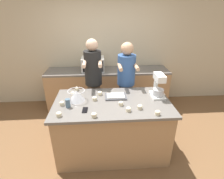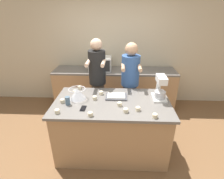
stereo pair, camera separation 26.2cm
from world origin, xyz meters
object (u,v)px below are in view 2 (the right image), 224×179
object	(u,v)px
baking_tray	(116,96)
cupcake_10	(155,115)
mixing_bowl	(77,93)
cupcake_9	(80,87)
person_right	(130,85)
cupcake_7	(101,93)
cupcake_4	(90,114)
cupcake_6	(120,104)
cupcake_2	(126,110)
stand_mixer	(160,89)
cupcake_8	(57,111)
cupcake_0	(95,98)
person_left	(98,83)
microwave_oven	(100,64)
drinking_glass	(68,101)
cupcake_5	(75,92)
cupcake_1	(62,101)
cell_phone	(83,108)
cupcake_3	(138,108)

from	to	relation	value
baking_tray	cupcake_10	bearing A→B (deg)	-46.76
mixing_bowl	cupcake_9	bearing A→B (deg)	96.81
person_right	cupcake_7	size ratio (longest dim) A/B	24.04
cupcake_4	cupcake_6	world-z (taller)	same
cupcake_2	stand_mixer	bearing A→B (deg)	38.33
cupcake_4	cupcake_8	bearing A→B (deg)	173.89
cupcake_0	cupcake_4	bearing A→B (deg)	-89.62
person_left	mixing_bowl	xyz separation A→B (m)	(-0.24, -0.61, 0.08)
cupcake_4	cupcake_9	world-z (taller)	same
microwave_oven	cupcake_0	size ratio (longest dim) A/B	7.12
cupcake_0	cupcake_8	size ratio (longest dim) A/B	1.00
baking_tray	drinking_glass	size ratio (longest dim) A/B	2.60
mixing_bowl	cupcake_8	bearing A→B (deg)	-112.80
baking_tray	cupcake_10	distance (m)	0.75
mixing_bowl	cupcake_8	world-z (taller)	mixing_bowl
drinking_glass	cupcake_5	xyz separation A→B (m)	(0.02, 0.37, -0.03)
cupcake_4	drinking_glass	bearing A→B (deg)	143.08
person_right	cupcake_4	size ratio (longest dim) A/B	24.04
stand_mixer	cupcake_4	distance (m)	1.14
person_right	baking_tray	xyz separation A→B (m)	(-0.24, -0.56, 0.05)
mixing_bowl	cupcake_5	world-z (taller)	mixing_bowl
microwave_oven	cupcake_7	distance (m)	1.27
microwave_oven	cupcake_1	bearing A→B (deg)	-104.59
mixing_bowl	cell_phone	bearing A→B (deg)	-64.52
cell_phone	cupcake_9	bearing A→B (deg)	105.84
cell_phone	drinking_glass	world-z (taller)	drinking_glass
cell_phone	cupcake_8	bearing A→B (deg)	-158.15
mixing_bowl	cupcake_3	xyz separation A→B (m)	(0.91, -0.32, -0.05)
mixing_bowl	cell_phone	distance (m)	0.34
drinking_glass	cupcake_3	xyz separation A→B (m)	(1.01, -0.12, -0.03)
cupcake_0	cupcake_3	size ratio (longest dim) A/B	1.00
mixing_bowl	drinking_glass	bearing A→B (deg)	-116.74
person_left	cupcake_5	world-z (taller)	person_left
microwave_oven	cupcake_4	bearing A→B (deg)	-87.98
stand_mixer	cupcake_1	bearing A→B (deg)	-172.52
microwave_oven	cupcake_10	bearing A→B (deg)	-64.49
person_right	microwave_oven	distance (m)	1.04
cell_phone	baking_tray	bearing A→B (deg)	38.22
cupcake_9	cupcake_2	bearing A→B (deg)	-42.74
cupcake_7	cupcake_8	bearing A→B (deg)	-132.43
cell_phone	cupcake_2	xyz separation A→B (m)	(0.60, -0.07, 0.03)
cupcake_10	cupcake_2	bearing A→B (deg)	163.07
cupcake_1	cupcake_6	size ratio (longest dim) A/B	1.00
cupcake_0	cupcake_6	size ratio (longest dim) A/B	1.00
cupcake_7	cupcake_10	xyz separation A→B (m)	(0.76, -0.64, 0.00)
stand_mixer	baking_tray	xyz separation A→B (m)	(-0.67, 0.01, -0.15)
baking_tray	microwave_oven	xyz separation A→B (m)	(-0.39, 1.36, 0.13)
cupcake_6	cupcake_8	distance (m)	0.87
cupcake_2	cupcake_7	size ratio (longest dim) A/B	1.00
cell_phone	cupcake_7	distance (m)	0.50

